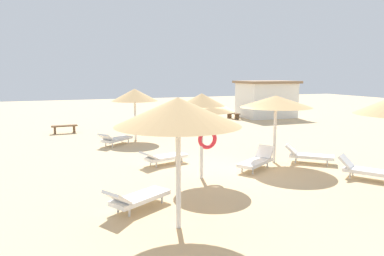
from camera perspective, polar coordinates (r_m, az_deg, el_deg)
ground_plane at (r=13.27m, az=4.62°, el=-6.96°), size 80.00×80.00×0.00m
parasol_0 at (r=14.57m, az=13.25°, el=4.12°), size 2.86×2.86×2.72m
parasol_1 at (r=12.01m, az=1.58°, el=3.92°), size 2.24×2.24×2.92m
parasol_2 at (r=7.98m, az=-2.26°, el=2.57°), size 2.86×2.86×3.05m
parasol_4 at (r=19.48m, az=-9.15°, el=5.21°), size 2.48×2.48×2.77m
lounger_0 at (r=13.74m, az=10.32°, el=-5.14°), size 1.91×1.53×0.79m
lounger_1 at (r=14.22m, az=-4.59°, el=-4.62°), size 2.02×1.14×0.61m
lounger_2 at (r=9.75m, az=-8.82°, el=-10.94°), size 1.96×1.52×0.70m
lounger_3 at (r=13.62m, az=26.06°, el=-6.04°), size 1.58×1.91×0.75m
lounger_4 at (r=18.40m, az=-12.16°, el=-1.72°), size 1.87×1.70×0.69m
lounger_5 at (r=15.19m, az=18.04°, el=-4.13°), size 1.84×1.73×0.73m
bench_0 at (r=28.70m, az=6.58°, el=2.16°), size 0.54×1.53×0.49m
bench_1 at (r=22.92m, az=-19.69°, el=0.07°), size 1.52×0.48×0.49m
bench_2 at (r=25.39m, az=-6.41°, el=1.32°), size 1.52×0.49×0.49m
beach_cabana at (r=30.18m, az=11.75°, el=4.59°), size 4.56×3.49×2.99m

